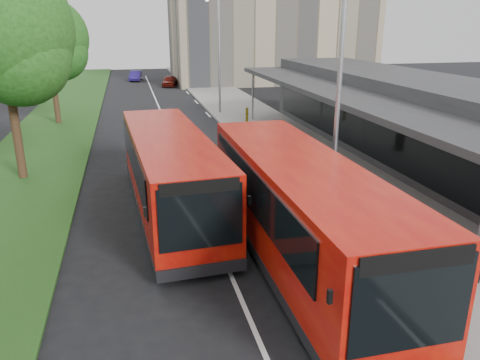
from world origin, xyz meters
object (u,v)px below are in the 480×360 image
Objects in this scene: tree_far at (49,43)px; lamp_post_far at (218,48)px; tree_mid at (2,39)px; car_near at (170,81)px; car_far at (136,76)px; bus_main at (300,211)px; bus_second at (170,174)px; litter_bin at (298,148)px; lamp_post_near at (337,80)px; bollard at (247,116)px.

tree_far is 1.01× the size of lamp_post_far.
tree_mid is 31.84m from car_near.
car_far is (-3.41, 6.06, -0.01)m from car_near.
bus_main reaches higher than car_near.
bus_second reaches higher than litter_bin.
lamp_post_far is at bearing 70.53° from bus_second.
lamp_post_near is at bearing -73.69° from car_near.
tree_mid reaches higher than bus_second.
car_near is (-2.04, 37.11, -4.15)m from lamp_post_near.
lamp_post_far is at bearing 49.32° from tree_mid.
bollard reaches higher than car_near.
tree_mid is 13.97m from bus_main.
lamp_post_far is 13.51m from litter_bin.
lamp_post_far is at bearing 4.87° from tree_far.
bus_main is at bearing -77.91° from car_far.
tree_mid reaches higher than lamp_post_far.
lamp_post_near is 6.39m from bus_second.
tree_mid is at bearing -90.00° from tree_far.
car_near is (-2.04, 17.11, -4.15)m from lamp_post_far.
bus_second is 3.06× the size of car_near.
lamp_post_far is at bearing -68.83° from car_far.
lamp_post_near is 2.40× the size of car_near.
bollard is at bearing 86.54° from lamp_post_near.
lamp_post_near is at bearing -102.06° from litter_bin.
car_far is (5.68, 36.12, -5.27)m from tree_mid.
lamp_post_near is 4.69m from bus_main.
tree_mid is at bearing 134.42° from bus_second.
car_near is at bearing 73.17° from tree_mid.
bus_second is at bearing -140.86° from litter_bin.
bus_main reaches higher than litter_bin.
bus_main is 10.65m from litter_bin.
lamp_post_far is 6.36m from bollard.
lamp_post_near is at bearing -90.00° from lamp_post_far.
car_far is (-0.23, 41.45, -0.90)m from bus_second.
tree_mid is 1.13× the size of lamp_post_far.
car_far is at bearing 76.75° from tree_far.
lamp_post_near is at bearing -93.46° from bollard.
tree_far is 11.18m from lamp_post_far.
litter_bin is 0.77× the size of bollard.
car_near is at bearing 93.14° from lamp_post_near.
tree_mid is 2.71× the size of car_near.
car_near is 6.95m from car_far.
litter_bin is 7.96m from bollard.
lamp_post_near is at bearing -59.71° from tree_far.
lamp_post_far is 7.19× the size of bollard.
car_far is at bearing 101.01° from litter_bin.
bus_second is (-3.10, 4.45, -0.08)m from bus_main.
bollard is (12.05, -3.90, -4.49)m from tree_far.
tree_far is at bearing 90.00° from tree_mid.
bus_second is 35.54m from car_near.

